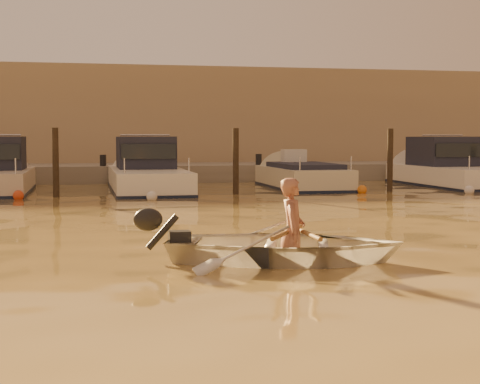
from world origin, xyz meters
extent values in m
imported|color=silver|center=(-2.00, 1.76, 0.22)|extent=(3.79, 3.18, 0.67)
imported|color=#975C4B|center=(-1.90, 1.73, 0.43)|extent=(0.49, 0.61, 1.46)
cylinder|color=brown|center=(-1.76, 1.69, 0.42)|extent=(0.25, 2.10, 0.13)
cylinder|color=brown|center=(-1.95, 1.74, 0.42)|extent=(1.01, 1.90, 0.13)
cylinder|color=#2D2319|center=(-5.50, 13.80, 0.90)|extent=(0.18, 0.18, 2.20)
cylinder|color=#2D2319|center=(-0.20, 13.80, 0.90)|extent=(0.18, 0.18, 2.20)
cylinder|color=#2D2319|center=(4.80, 13.80, 0.90)|extent=(0.18, 0.18, 2.20)
sphere|color=red|center=(-6.51, 13.25, 0.10)|extent=(0.30, 0.30, 0.30)
sphere|color=silver|center=(-2.89, 12.17, 0.10)|extent=(0.30, 0.30, 0.30)
sphere|color=orange|center=(3.70, 13.38, 0.10)|extent=(0.30, 0.30, 0.30)
sphere|color=silver|center=(6.86, 12.52, 0.10)|extent=(0.30, 0.30, 0.30)
cube|color=gray|center=(0.00, 21.50, 0.15)|extent=(52.00, 4.00, 1.00)
cube|color=#9E8466|center=(0.00, 27.00, 2.40)|extent=(46.00, 7.00, 4.80)
camera|label=1|loc=(-4.72, -7.97, 1.72)|focal=55.00mm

